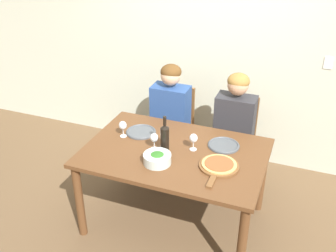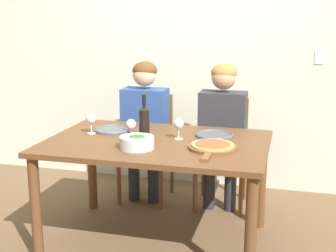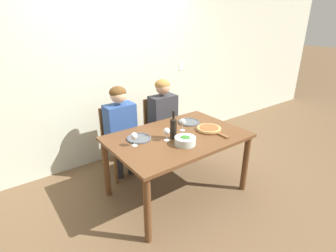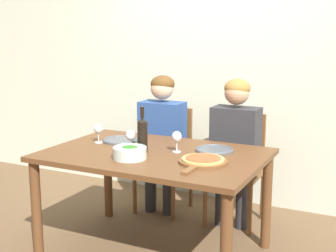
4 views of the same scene
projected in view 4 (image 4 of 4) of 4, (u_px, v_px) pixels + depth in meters
name	position (u px, v px, depth m)	size (l,w,h in m)	color
ground_plane	(155.00, 252.00, 3.44)	(40.00, 40.00, 0.00)	brown
back_wall	(221.00, 59.00, 4.34)	(10.00, 0.06, 2.70)	beige
dining_table	(154.00, 166.00, 3.31)	(1.52, 1.02, 0.76)	brown
chair_left	(167.00, 155.00, 4.24)	(0.42, 0.42, 0.92)	brown
chair_right	(238.00, 164.00, 3.95)	(0.42, 0.42, 0.92)	brown
person_woman	(161.00, 131.00, 4.10)	(0.47, 0.51, 1.23)	#28282D
person_man	(235.00, 139.00, 3.80)	(0.47, 0.51, 1.23)	#28282D
wine_bottle	(142.00, 134.00, 3.28)	(0.07, 0.07, 0.33)	black
broccoli_bowl	(130.00, 153.00, 3.12)	(0.23, 0.23, 0.09)	silver
dinner_plate_left	(120.00, 140.00, 3.62)	(0.27, 0.27, 0.02)	#4C5156
dinner_plate_right	(214.00, 150.00, 3.33)	(0.27, 0.27, 0.02)	#4C5156
pizza_on_board	(203.00, 161.00, 3.02)	(0.32, 0.46, 0.04)	brown
wine_glass_left	(98.00, 129.00, 3.55)	(0.07, 0.07, 0.15)	silver
wine_glass_right	(177.00, 138.00, 3.28)	(0.07, 0.07, 0.15)	silver
wine_glass_centre	(131.00, 136.00, 3.32)	(0.07, 0.07, 0.15)	silver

